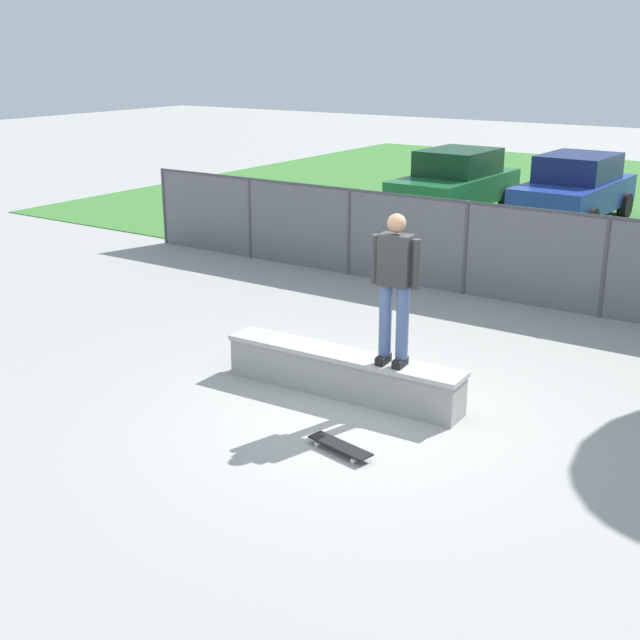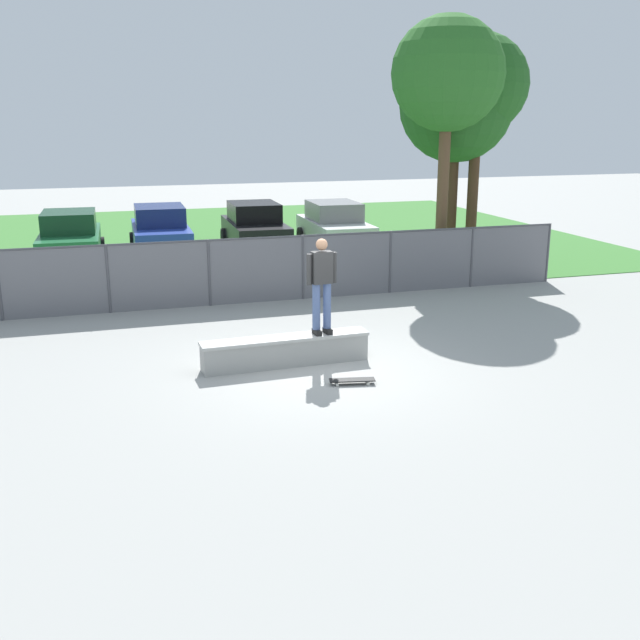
% 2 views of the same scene
% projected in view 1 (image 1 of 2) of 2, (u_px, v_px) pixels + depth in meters
% --- Properties ---
extents(ground_plane, '(80.00, 80.00, 0.00)m').
position_uv_depth(ground_plane, '(357.00, 419.00, 9.86)').
color(ground_plane, '#9E9E99').
extents(concrete_ledge, '(3.22, 0.59, 0.55)m').
position_uv_depth(concrete_ledge, '(342.00, 373.00, 10.49)').
color(concrete_ledge, '#999993').
rests_on(concrete_ledge, ground).
extents(skateboarder, '(0.60, 0.30, 1.82)m').
position_uv_depth(skateboarder, '(395.00, 283.00, 9.72)').
color(skateboarder, black).
rests_on(skateboarder, concrete_ledge).
extents(skateboard, '(0.82, 0.36, 0.09)m').
position_uv_depth(skateboard, '(340.00, 446.00, 9.03)').
color(skateboard, black).
rests_on(skateboard, ground).
extents(chainlink_fence, '(16.87, 0.07, 1.66)m').
position_uv_depth(chainlink_fence, '(532.00, 253.00, 13.93)').
color(chainlink_fence, '#4C4C51').
rests_on(chainlink_fence, ground).
extents(car_green, '(2.12, 4.25, 1.66)m').
position_uv_depth(car_green, '(455.00, 182.00, 21.68)').
color(car_green, '#1E6638').
rests_on(car_green, ground).
extents(car_blue, '(2.12, 4.25, 1.66)m').
position_uv_depth(car_blue, '(575.00, 188.00, 20.70)').
color(car_blue, '#233D9E').
rests_on(car_blue, ground).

